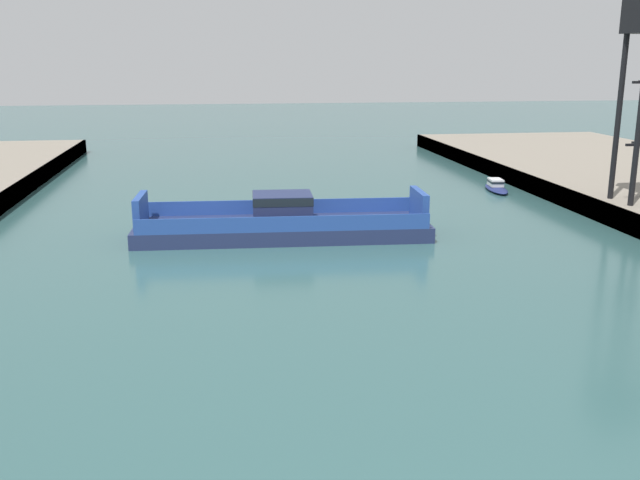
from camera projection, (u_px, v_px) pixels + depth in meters
name	position (u px, v px, depth m)	size (l,w,h in m)	color
chain_ferry	(283.00, 223.00, 52.23)	(21.77, 7.33, 3.30)	navy
moored_boat_mid_left	(496.00, 187.00, 70.68)	(2.48, 5.91, 1.16)	navy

